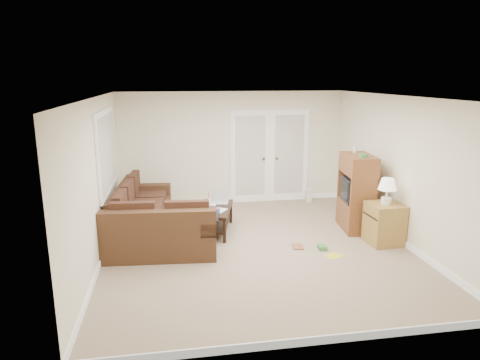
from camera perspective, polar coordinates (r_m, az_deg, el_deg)
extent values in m
plane|color=gray|center=(7.30, 2.22, -8.98)|extent=(5.50, 5.50, 0.00)
cube|color=silver|center=(6.75, 2.41, 11.01)|extent=(5.00, 5.50, 0.02)
cube|color=white|center=(6.88, -18.55, -0.18)|extent=(0.02, 5.50, 2.50)
cube|color=white|center=(7.81, 20.58, 1.25)|extent=(0.02, 5.50, 2.50)
cube|color=white|center=(9.58, -1.01, 4.27)|extent=(5.00, 0.02, 2.50)
cube|color=white|center=(4.38, 9.65, -7.41)|extent=(5.00, 0.02, 2.50)
cube|color=white|center=(9.66, 1.37, 2.98)|extent=(0.90, 0.04, 2.13)
cube|color=white|center=(9.86, 6.52, 3.12)|extent=(0.90, 0.04, 2.13)
cube|color=silver|center=(9.62, 1.40, 3.25)|extent=(0.68, 0.02, 1.80)
cube|color=silver|center=(9.83, 6.57, 3.38)|extent=(0.68, 0.02, 1.80)
cube|color=white|center=(7.78, -17.39, 3.71)|extent=(0.04, 1.92, 1.42)
cube|color=silver|center=(7.78, -17.20, 3.72)|extent=(0.02, 1.74, 1.24)
cube|color=#472D1B|center=(8.22, -12.82, -5.17)|extent=(1.06, 2.32, 0.41)
cube|color=#472D1B|center=(8.15, -15.23, -2.40)|extent=(0.42, 2.27, 0.42)
cube|color=#472D1B|center=(9.09, -12.07, -1.24)|extent=(0.90, 0.31, 0.22)
cube|color=#43271B|center=(8.13, -12.37, -3.39)|extent=(0.76, 2.20, 0.12)
cube|color=#472D1B|center=(7.11, -10.48, -8.06)|extent=(1.83, 1.02, 0.41)
cube|color=#472D1B|center=(6.67, -10.90, -5.74)|extent=(1.78, 0.38, 0.42)
cube|color=#472D1B|center=(6.97, -4.27, -5.57)|extent=(0.31, 0.90, 0.22)
cube|color=#43271B|center=(7.09, -10.51, -5.83)|extent=(1.71, 0.72, 0.12)
cube|color=black|center=(6.93, -4.29, -4.61)|extent=(0.38, 0.81, 0.03)
cube|color=red|center=(7.13, -4.31, -3.92)|extent=(0.32, 0.14, 0.02)
cube|color=black|center=(7.88, -3.40, -3.88)|extent=(0.83, 1.24, 0.05)
cube|color=black|center=(7.97, -3.37, -5.83)|extent=(0.73, 1.14, 0.03)
cylinder|color=white|center=(7.82, -4.22, -3.21)|extent=(0.09, 0.09, 0.17)
cylinder|color=red|center=(7.77, -4.24, -2.12)|extent=(0.01, 0.01, 0.14)
cube|color=#3870B6|center=(7.56, -3.58, -4.06)|extent=(0.25, 0.18, 0.09)
cube|color=white|center=(7.77, -3.51, -3.91)|extent=(0.51, 0.69, 0.00)
cube|color=brown|center=(8.37, 15.08, -4.54)|extent=(0.59, 0.94, 0.53)
cube|color=brown|center=(8.13, 15.50, 2.01)|extent=(0.59, 0.94, 0.35)
cube|color=black|center=(8.23, 15.17, -1.32)|extent=(0.48, 0.58, 0.44)
cube|color=black|center=(8.16, 13.73, -1.22)|extent=(0.06, 0.46, 0.35)
cube|color=#3A813D|center=(7.88, 16.09, 3.13)|extent=(0.12, 0.17, 0.05)
cylinder|color=white|center=(8.33, 15.04, 3.93)|extent=(0.06, 0.06, 0.11)
cube|color=#A57F3C|center=(7.77, 18.67, -5.53)|extent=(0.57, 0.57, 0.71)
cylinder|color=white|center=(7.65, 18.90, -2.64)|extent=(0.17, 0.17, 0.11)
cylinder|color=white|center=(7.62, 18.98, -1.70)|extent=(0.03, 0.03, 0.15)
cone|color=white|center=(7.58, 19.07, -0.51)|extent=(0.30, 0.30, 0.20)
cube|color=white|center=(9.93, 9.15, -2.04)|extent=(0.14, 0.12, 0.31)
cube|color=gold|center=(7.13, 12.41, -9.86)|extent=(0.33, 0.31, 0.01)
cube|color=#3A813D|center=(7.35, 10.89, -8.80)|extent=(0.15, 0.19, 0.07)
imported|color=brown|center=(7.36, 7.00, -8.81)|extent=(0.21, 0.27, 0.02)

